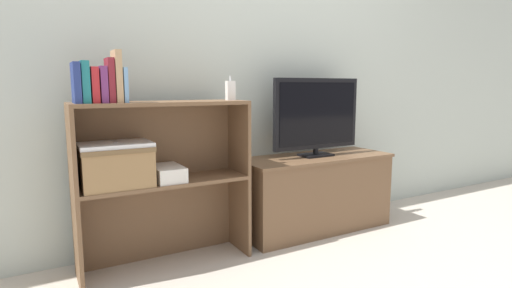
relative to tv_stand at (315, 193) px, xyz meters
The scene contains 17 objects.
ground_plane 0.60m from the tv_stand, 158.74° to the right, with size 16.00×16.00×0.00m, color #BCB2A3.
wall_back 1.09m from the tv_stand, 155.37° to the left, with size 10.00×0.05×2.40m.
tv_stand is the anchor object (origin of this frame).
tv 0.54m from the tv_stand, 90.00° to the right, with size 0.68×0.14×0.53m.
bookshelf_lower_tier 1.08m from the tv_stand, behind, with size 0.93×0.29×0.49m.
bookshelf_upper_tier 1.19m from the tv_stand, behind, with size 0.93×0.29×0.43m.
book_navy 1.68m from the tv_stand, behind, with size 0.03×0.15×0.19m.
book_teal 1.64m from the tv_stand, behind, with size 0.03×0.14×0.20m.
book_crimson 1.60m from the tv_stand, behind, with size 0.03×0.12×0.17m.
book_plum 1.57m from the tv_stand, behind, with size 0.03×0.13×0.18m.
book_maroon 1.55m from the tv_stand, behind, with size 0.03×0.12×0.22m.
book_tan 1.53m from the tv_stand, behind, with size 0.03×0.13×0.25m.
book_skyblue 1.48m from the tv_stand, behind, with size 0.02×0.12×0.17m.
baby_monitor 0.98m from the tv_stand, behind, with size 0.05×0.04×0.14m.
storage_basket_left 1.37m from the tv_stand, behind, with size 0.35×0.25×0.21m.
laptop 1.40m from the tv_stand, behind, with size 0.35×0.24×0.02m.
magazine_stack 1.10m from the tv_stand, behind, with size 0.15×0.25×0.08m.
Camera 1 is at (-1.19, -1.96, 0.99)m, focal length 28.00 mm.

